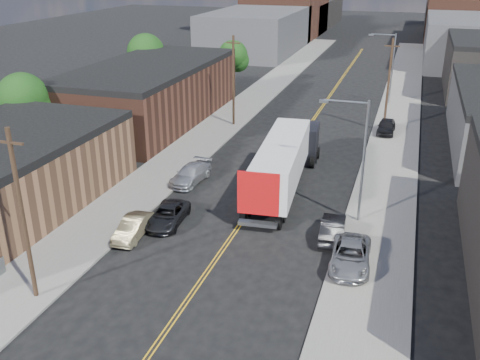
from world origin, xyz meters
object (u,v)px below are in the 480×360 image
Objects in this scene: car_right_lot_c at (386,126)px; car_right_oncoming at (333,229)px; car_left_c at (167,215)px; car_left_d at (191,174)px; car_left_b at (133,228)px; semi_truck at (287,158)px; car_right_lot_a at (350,255)px.

car_right_oncoming is at bearing -93.15° from car_right_lot_c.
car_left_c is at bearing 2.66° from car_right_oncoming.
car_right_lot_c is at bearing 56.80° from car_left_d.
car_left_b is 0.88× the size of car_left_c.
car_left_d is at bearing 85.56° from car_left_b.
semi_truck reaches higher than car_right_lot_a.
semi_truck is at bearing 51.60° from car_left_b.
car_right_oncoming is 24.96m from car_right_lot_c.
semi_truck is 14.26m from car_left_b.
car_left_b is at bearing -123.62° from car_left_c.
semi_truck is at bearing 117.13° from car_right_lot_a.
car_left_b is 2.89m from car_left_c.
semi_truck is at bearing -111.01° from car_right_lot_c.
car_right_lot_a is at bearing -2.21° from car_left_b.
car_right_oncoming reaches higher than car_left_d.
car_left_c is 7.74m from car_left_d.
car_right_lot_a is 1.18× the size of car_right_lot_c.
car_right_lot_c is (14.91, 28.86, 0.21)m from car_left_b.
car_right_lot_a reaches higher than car_left_b.
car_right_oncoming reaches higher than car_left_b.
car_right_lot_a is (14.60, 0.57, 0.18)m from car_left_b.
car_left_b is at bearing -116.08° from car_right_lot_c.
car_left_c is 0.92× the size of car_right_lot_a.
car_right_lot_c is at bearing 62.87° from semi_truck.
semi_truck is 18.58m from car_right_lot_c.
car_left_d reaches higher than car_left_b.
car_right_lot_a is (6.70, -11.16, -1.67)m from semi_truck.
car_right_lot_c reaches higher than car_left_b.
car_left_c is 11.69m from car_right_oncoming.
semi_truck is at bearing 16.69° from car_left_d.
car_right_lot_c is (0.31, 28.29, 0.03)m from car_right_lot_a.
semi_truck reaches higher than car_right_oncoming.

